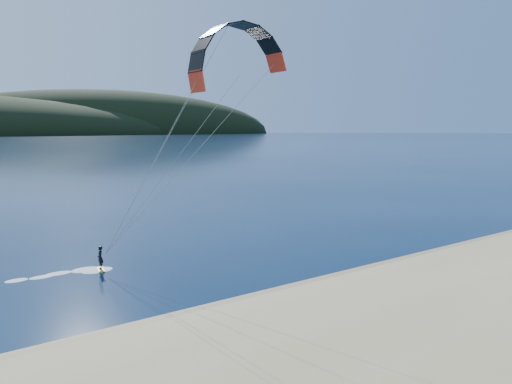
# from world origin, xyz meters

# --- Properties ---
(ground) EXTENTS (1800.00, 1800.00, 0.00)m
(ground) POSITION_xyz_m (0.00, 0.00, 0.00)
(ground) COLOR #071937
(ground) RESTS_ON ground
(wet_sand) EXTENTS (220.00, 2.50, 0.10)m
(wet_sand) POSITION_xyz_m (0.00, 4.50, 0.05)
(wet_sand) COLOR #958057
(wet_sand) RESTS_ON ground
(kitesurfer_near) EXTENTS (22.86, 6.40, 15.57)m
(kitesurfer_near) POSITION_xyz_m (2.89, 11.94, 11.97)
(kitesurfer_near) COLOR gold
(kitesurfer_near) RESTS_ON ground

